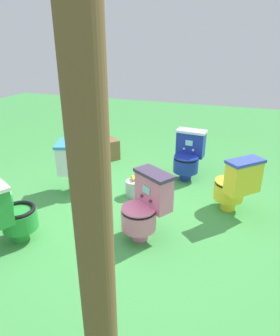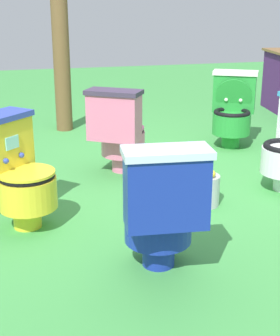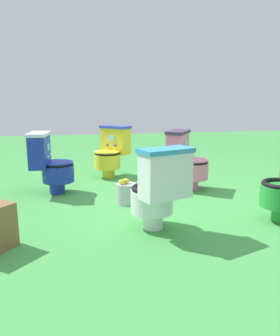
% 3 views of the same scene
% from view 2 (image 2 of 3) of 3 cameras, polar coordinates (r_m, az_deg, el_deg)
% --- Properties ---
extents(ground, '(14.00, 14.00, 0.00)m').
position_cam_2_polar(ground, '(4.17, 3.16, -1.29)').
color(ground, '#429947').
extents(toilet_pink, '(0.63, 0.60, 0.73)m').
position_cam_2_polar(toilet_pink, '(4.20, -2.35, 4.19)').
color(toilet_pink, pink).
rests_on(toilet_pink, ground).
extents(toilet_green, '(0.62, 0.59, 0.73)m').
position_cam_2_polar(toilet_green, '(5.13, 10.36, 6.59)').
color(toilet_green, green).
rests_on(toilet_green, ground).
extents(toilet_yellow, '(0.63, 0.63, 0.73)m').
position_cam_2_polar(toilet_yellow, '(3.32, -13.77, -0.33)').
color(toilet_yellow, yellow).
rests_on(toilet_yellow, ground).
extents(toilet_blue, '(0.53, 0.45, 0.73)m').
position_cam_2_polar(toilet_blue, '(2.67, 2.44, -4.50)').
color(toilet_blue, '#192D9E').
rests_on(toilet_blue, ground).
extents(wooden_post, '(0.18, 0.18, 2.15)m').
position_cam_2_polar(wooden_post, '(5.63, -8.94, 14.94)').
color(wooden_post, brown).
rests_on(wooden_post, ground).
extents(lemon_bucket, '(0.22, 0.22, 0.28)m').
position_cam_2_polar(lemon_bucket, '(3.66, 7.21, -2.36)').
color(lemon_bucket, '#B7B7BF').
rests_on(lemon_bucket, ground).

